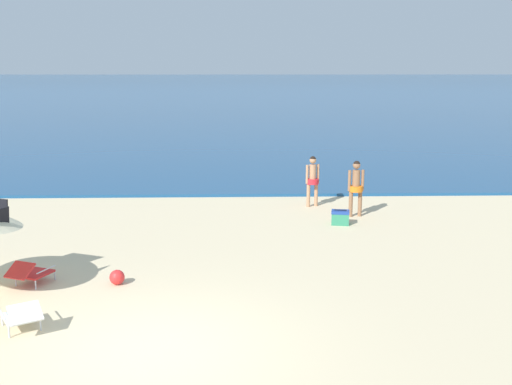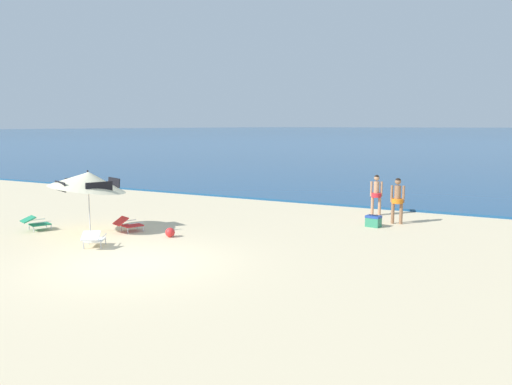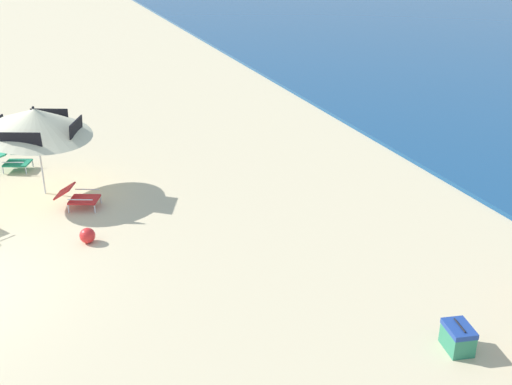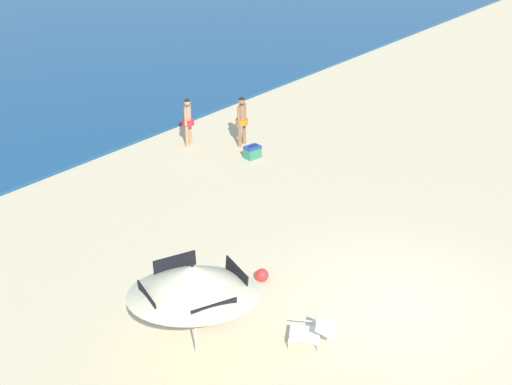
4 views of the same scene
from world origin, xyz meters
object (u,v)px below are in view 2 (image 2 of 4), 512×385
(lounge_chair_under_umbrella, at_px, (128,224))
(lounge_chair_beside_umbrella, at_px, (36,222))
(beach_ball, at_px, (170,232))
(person_standing_near_shore, at_px, (376,192))
(cooler_box, at_px, (373,221))
(beach_umbrella_striped_main, at_px, (88,180))
(lounge_chair_facing_sea, at_px, (93,238))
(person_standing_beside, at_px, (397,197))

(lounge_chair_under_umbrella, height_order, lounge_chair_beside_umbrella, lounge_chair_under_umbrella)
(lounge_chair_under_umbrella, xyz_separation_m, beach_ball, (1.72, -0.00, -0.12))
(person_standing_near_shore, bearing_deg, cooler_box, -77.44)
(beach_umbrella_striped_main, xyz_separation_m, beach_ball, (2.81, 0.63, -1.57))
(person_standing_near_shore, xyz_separation_m, beach_ball, (-4.77, -6.92, -0.78))
(beach_umbrella_striped_main, bearing_deg, person_standing_near_shore, 44.89)
(lounge_chair_beside_umbrella, height_order, lounge_chair_facing_sea, lounge_chair_facing_sea)
(lounge_chair_under_umbrella, relative_size, lounge_chair_beside_umbrella, 1.02)
(person_standing_beside, distance_m, beach_ball, 8.14)
(beach_umbrella_striped_main, bearing_deg, lounge_chair_under_umbrella, 30.09)
(beach_ball, bearing_deg, cooler_box, 41.22)
(person_standing_beside, height_order, cooler_box, person_standing_beside)
(lounge_chair_facing_sea, xyz_separation_m, beach_ball, (1.11, 2.15, -0.12))
(lounge_chair_under_umbrella, xyz_separation_m, person_standing_near_shore, (6.49, 6.92, 0.66))
(lounge_chair_facing_sea, bearing_deg, lounge_chair_beside_umbrella, 166.30)
(lounge_chair_beside_umbrella, distance_m, person_standing_beside, 12.56)
(lounge_chair_facing_sea, bearing_deg, beach_ball, 62.62)
(person_standing_near_shore, height_order, cooler_box, person_standing_near_shore)
(beach_umbrella_striped_main, relative_size, lounge_chair_facing_sea, 3.46)
(lounge_chair_beside_umbrella, xyz_separation_m, person_standing_near_shore, (9.39, 8.22, 0.65))
(beach_umbrella_striped_main, relative_size, lounge_chair_under_umbrella, 3.47)
(lounge_chair_beside_umbrella, height_order, person_standing_near_shore, person_standing_near_shore)
(beach_umbrella_striped_main, xyz_separation_m, person_standing_beside, (8.69, 6.20, -0.77))
(lounge_chair_under_umbrella, distance_m, lounge_chair_facing_sea, 2.24)
(beach_umbrella_striped_main, distance_m, lounge_chair_beside_umbrella, 2.41)
(lounge_chair_under_umbrella, relative_size, person_standing_beside, 0.62)
(lounge_chair_beside_umbrella, bearing_deg, lounge_chair_facing_sea, -13.70)
(person_standing_near_shore, bearing_deg, lounge_chair_beside_umbrella, -138.80)
(beach_umbrella_striped_main, xyz_separation_m, lounge_chair_under_umbrella, (1.09, 0.63, -1.46))
(person_standing_beside, xyz_separation_m, cooler_box, (-0.60, -0.94, -0.76))
(lounge_chair_facing_sea, height_order, beach_ball, lounge_chair_facing_sea)
(lounge_chair_under_umbrella, xyz_separation_m, lounge_chair_beside_umbrella, (-2.90, -1.30, 0.01))
(lounge_chair_facing_sea, distance_m, person_standing_near_shore, 10.84)
(lounge_chair_beside_umbrella, bearing_deg, beach_umbrella_striped_main, 20.24)
(lounge_chair_under_umbrella, relative_size, person_standing_near_shore, 0.64)
(person_standing_beside, xyz_separation_m, beach_ball, (-5.88, -5.57, -0.81))
(beach_umbrella_striped_main, height_order, cooler_box, beach_umbrella_striped_main)
(beach_umbrella_striped_main, bearing_deg, lounge_chair_beside_umbrella, -159.76)
(lounge_chair_under_umbrella, bearing_deg, lounge_chair_beside_umbrella, -155.86)
(beach_umbrella_striped_main, relative_size, beach_ball, 11.67)
(lounge_chair_under_umbrella, xyz_separation_m, lounge_chair_facing_sea, (0.61, -2.15, 0.00))
(beach_umbrella_striped_main, distance_m, beach_ball, 3.29)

